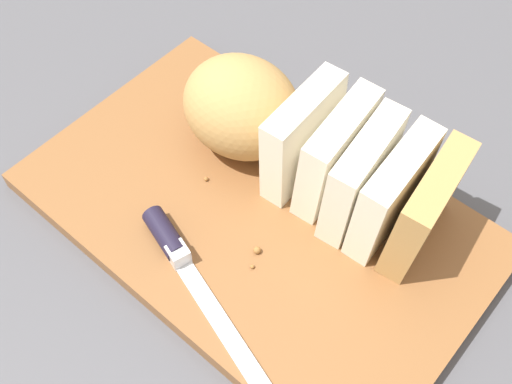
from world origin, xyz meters
The scene contains 7 objects.
ground_plane centered at (0.00, 0.00, 0.00)m, with size 3.00×3.00×0.00m, color #4C4C51.
cutting_board centered at (0.00, 0.00, 0.01)m, with size 0.47×0.29×0.02m, color brown.
bread_loaf centered at (0.00, 0.07, 0.08)m, with size 0.31×0.14×0.11m.
bread_knife centered at (-0.01, -0.10, 0.03)m, with size 0.25×0.09×0.02m.
crumb_near_knife centered at (0.04, -0.05, 0.02)m, with size 0.00×0.00×0.00m, color #996633.
crumb_near_loaf centered at (-0.06, -0.01, 0.02)m, with size 0.00×0.00×0.00m, color #996633.
crumb_stray_left centered at (0.04, -0.04, 0.03)m, with size 0.01×0.01×0.01m, color #996633.
Camera 1 is at (0.24, -0.27, 0.56)m, focal length 43.97 mm.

